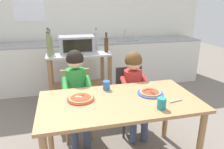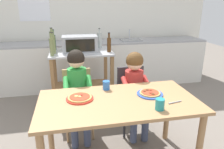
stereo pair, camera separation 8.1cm
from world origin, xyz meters
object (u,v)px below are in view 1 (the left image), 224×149
object	(u,v)px
dining_chair_left	(77,98)
dining_chair_right	(131,94)
bottle_dark_olive_oil	(49,47)
bottle_tall_green_wine	(50,45)
toaster_oven	(77,44)
kitchen_island_cart	(79,71)
drinking_cup_blue	(106,85)
serving_spoon	(176,101)
pizza_plate_red_rimmed	(81,98)
bottle_clear_vinegar	(49,41)
child_in_red_shirt	(134,83)
child_in_green_shirt	(77,85)
drinking_cup_teal	(162,103)
pizza_plate_blue_rimmed	(150,93)
bottle_brown_beer	(51,42)
dining_table	(120,110)
bottle_slim_sauce	(106,44)
bottle_squat_spirits	(96,40)

from	to	relation	value
dining_chair_left	dining_chair_right	bearing A→B (deg)	-3.58
bottle_dark_olive_oil	bottle_tall_green_wine	world-z (taller)	bottle_dark_olive_oil
toaster_oven	dining_chair_left	distance (m)	0.93
kitchen_island_cart	bottle_tall_green_wine	xyz separation A→B (m)	(-0.39, -0.07, 0.43)
drinking_cup_blue	serving_spoon	size ratio (longest dim) A/B	0.66
kitchen_island_cart	pizza_plate_red_rimmed	bearing A→B (deg)	-94.41
kitchen_island_cart	serving_spoon	xyz separation A→B (m)	(0.73, -1.59, 0.15)
bottle_clear_vinegar	dining_chair_left	bearing A→B (deg)	-70.00
bottle_clear_vinegar	dining_chair_right	world-z (taller)	bottle_clear_vinegar
child_in_red_shirt	bottle_clear_vinegar	bearing A→B (deg)	134.50
toaster_oven	dining_chair_left	xyz separation A→B (m)	(-0.09, -0.75, -0.53)
child_in_red_shirt	dining_chair_right	bearing A→B (deg)	90.00
child_in_green_shirt	drinking_cup_teal	distance (m)	1.04
bottle_dark_olive_oil	pizza_plate_blue_rimmed	bearing A→B (deg)	-49.90
child_in_red_shirt	drinking_cup_teal	bearing A→B (deg)	-92.41
bottle_clear_vinegar	child_in_green_shirt	world-z (taller)	bottle_clear_vinegar
kitchen_island_cart	serving_spoon	size ratio (longest dim) A/B	6.58
pizza_plate_blue_rimmed	serving_spoon	xyz separation A→B (m)	(0.16, -0.22, -0.01)
bottle_tall_green_wine	serving_spoon	world-z (taller)	bottle_tall_green_wine
pizza_plate_red_rimmed	drinking_cup_teal	xyz separation A→B (m)	(0.65, -0.34, 0.04)
bottle_brown_beer	drinking_cup_teal	bearing A→B (deg)	-63.54
dining_table	child_in_red_shirt	xyz separation A→B (m)	(0.33, 0.53, 0.04)
child_in_green_shirt	serving_spoon	world-z (taller)	child_in_green_shirt
bottle_dark_olive_oil	bottle_clear_vinegar	size ratio (longest dim) A/B	0.94
pizza_plate_red_rimmed	pizza_plate_blue_rimmed	world-z (taller)	same
kitchen_island_cart	child_in_green_shirt	world-z (taller)	child_in_green_shirt
toaster_oven	bottle_slim_sauce	world-z (taller)	bottle_slim_sauce
bottle_clear_vinegar	child_in_red_shirt	bearing A→B (deg)	-45.50
bottle_slim_sauce	dining_chair_right	world-z (taller)	bottle_slim_sauce
bottle_dark_olive_oil	dining_chair_right	distance (m)	1.26
bottle_brown_beer	pizza_plate_blue_rimmed	world-z (taller)	bottle_brown_beer
bottle_brown_beer	dining_chair_left	size ratio (longest dim) A/B	0.39
bottle_brown_beer	dining_chair_right	world-z (taller)	bottle_brown_beer
kitchen_island_cart	child_in_red_shirt	distance (m)	1.08
kitchen_island_cart	child_in_green_shirt	size ratio (longest dim) A/B	0.86
bottle_squat_spirits	dining_table	distance (m)	1.71
bottle_dark_olive_oil	drinking_cup_blue	bearing A→B (deg)	-58.42
child_in_red_shirt	pizza_plate_blue_rimmed	bearing A→B (deg)	-90.01
kitchen_island_cart	dining_table	xyz separation A→B (m)	(0.25, -1.43, 0.04)
child_in_red_shirt	kitchen_island_cart	bearing A→B (deg)	122.47
bottle_dark_olive_oil	bottle_slim_sauce	distance (m)	0.82
kitchen_island_cart	child_in_green_shirt	distance (m)	0.87
bottle_dark_olive_oil	serving_spoon	size ratio (longest dim) A/B	2.35
bottle_slim_sauce	bottle_brown_beer	bearing A→B (deg)	158.46
dining_chair_left	pizza_plate_blue_rimmed	distance (m)	0.96
bottle_clear_vinegar	child_in_red_shirt	xyz separation A→B (m)	(0.99, -1.00, -0.37)
kitchen_island_cart	drinking_cup_blue	size ratio (longest dim) A/B	10.05
dining_table	pizza_plate_red_rimmed	xyz separation A→B (m)	(-0.35, 0.09, 0.11)
dining_chair_right	drinking_cup_teal	bearing A→B (deg)	-92.09
bottle_clear_vinegar	bottle_tall_green_wine	size ratio (longest dim) A/B	1.15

